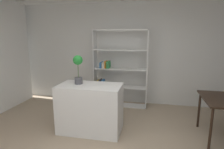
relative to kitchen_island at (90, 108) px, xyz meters
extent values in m
cube|color=silver|center=(0.55, 1.82, 0.88)|extent=(7.20, 0.06, 2.69)
cube|color=white|center=(0.00, 0.00, 0.00)|extent=(1.19, 0.66, 0.92)
cylinder|color=#4C4C51|center=(-0.24, 0.04, 0.53)|extent=(0.15, 0.15, 0.13)
cylinder|color=#476633|center=(-0.24, 0.04, 0.72)|extent=(0.01, 0.01, 0.27)
sphere|color=#248531|center=(-0.24, 0.04, 0.92)|extent=(0.18, 0.18, 0.18)
cube|color=white|center=(-0.35, 1.48, 0.53)|extent=(0.02, 0.31, 1.99)
cube|color=white|center=(1.01, 1.48, 0.53)|extent=(0.02, 0.31, 1.99)
cube|color=white|center=(0.33, 1.48, 1.51)|extent=(1.38, 0.31, 0.02)
cube|color=white|center=(0.33, 1.48, -0.45)|extent=(1.38, 0.31, 0.02)
cube|color=white|center=(0.33, 1.48, 0.05)|extent=(1.34, 0.31, 0.02)
cube|color=white|center=(0.33, 1.48, 0.53)|extent=(1.34, 0.31, 0.02)
cube|color=white|center=(0.33, 1.48, 1.02)|extent=(1.34, 0.31, 0.02)
cube|color=gold|center=(-0.28, 1.48, 0.13)|extent=(0.05, 0.25, 0.14)
cube|color=#38383D|center=(-0.21, 1.48, 0.14)|extent=(0.04, 0.25, 0.17)
cube|color=#2D6BAD|center=(-0.14, 1.48, 0.13)|extent=(0.05, 0.25, 0.16)
cube|color=#2D6BAD|center=(-0.17, 1.48, 0.62)|extent=(0.05, 0.25, 0.15)
cube|color=silver|center=(-0.11, 1.48, 0.62)|extent=(0.06, 0.25, 0.15)
cube|color=orange|center=(-0.05, 1.48, 0.64)|extent=(0.03, 0.25, 0.19)
cube|color=#338E4C|center=(0.02, 1.48, 0.63)|extent=(0.06, 0.25, 0.18)
cylinder|color=black|center=(2.10, -0.23, -0.10)|extent=(0.04, 0.04, 0.73)
cylinder|color=black|center=(2.10, 0.60, -0.10)|extent=(0.04, 0.04, 0.73)
camera|label=1|loc=(1.14, -3.31, 1.38)|focal=30.56mm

